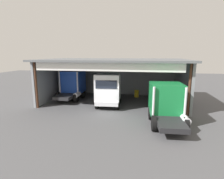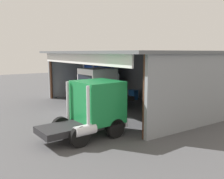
{
  "view_description": "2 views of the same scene",
  "coord_description": "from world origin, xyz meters",
  "px_view_note": "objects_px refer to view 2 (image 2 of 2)",
  "views": [
    {
      "loc": [
        3.44,
        -16.32,
        5.54
      ],
      "look_at": [
        0.0,
        2.92,
        1.69
      ],
      "focal_mm": 28.65,
      "sensor_mm": 36.0,
      "label": 1
    },
    {
      "loc": [
        17.7,
        -8.89,
        4.93
      ],
      "look_at": [
        0.0,
        2.92,
        1.69
      ],
      "focal_mm": 39.53,
      "sensor_mm": 36.0,
      "label": 2
    }
  ],
  "objects_px": {
    "truck_blue_left_bay": "(97,81)",
    "oil_drum": "(165,103)",
    "tool_cart": "(133,95)",
    "truck_green_yard_outside": "(94,107)",
    "truck_white_center_left_bay": "(100,88)"
  },
  "relations": [
    {
      "from": "truck_blue_left_bay",
      "to": "truck_white_center_left_bay",
      "type": "relative_size",
      "value": 0.99
    },
    {
      "from": "truck_white_center_left_bay",
      "to": "oil_drum",
      "type": "bearing_deg",
      "value": -122.64
    },
    {
      "from": "truck_green_yard_outside",
      "to": "tool_cart",
      "type": "bearing_deg",
      "value": 126.15
    },
    {
      "from": "truck_blue_left_bay",
      "to": "tool_cart",
      "type": "relative_size",
      "value": 4.9
    },
    {
      "from": "truck_blue_left_bay",
      "to": "truck_green_yard_outside",
      "type": "distance_m",
      "value": 12.48
    },
    {
      "from": "oil_drum",
      "to": "truck_green_yard_outside",
      "type": "bearing_deg",
      "value": -72.7
    },
    {
      "from": "truck_blue_left_bay",
      "to": "oil_drum",
      "type": "bearing_deg",
      "value": 18.12
    },
    {
      "from": "truck_green_yard_outside",
      "to": "tool_cart",
      "type": "height_order",
      "value": "truck_green_yard_outside"
    },
    {
      "from": "truck_blue_left_bay",
      "to": "truck_green_yard_outside",
      "type": "height_order",
      "value": "truck_blue_left_bay"
    },
    {
      "from": "oil_drum",
      "to": "tool_cart",
      "type": "height_order",
      "value": "tool_cart"
    },
    {
      "from": "truck_blue_left_bay",
      "to": "truck_white_center_left_bay",
      "type": "xyz_separation_m",
      "value": [
        5.12,
        -2.74,
        0.04
      ]
    },
    {
      "from": "truck_blue_left_bay",
      "to": "tool_cart",
      "type": "bearing_deg",
      "value": 41.61
    },
    {
      "from": "tool_cart",
      "to": "truck_green_yard_outside",
      "type": "bearing_deg",
      "value": -50.09
    },
    {
      "from": "oil_drum",
      "to": "tool_cart",
      "type": "relative_size",
      "value": 0.91
    },
    {
      "from": "tool_cart",
      "to": "oil_drum",
      "type": "bearing_deg",
      "value": -3.1
    }
  ]
}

